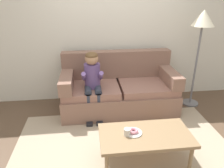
{
  "coord_description": "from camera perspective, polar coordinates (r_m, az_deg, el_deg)",
  "views": [
    {
      "loc": [
        -0.43,
        -2.58,
        1.96
      ],
      "look_at": [
        -0.07,
        0.45,
        0.65
      ],
      "focal_mm": 34.41,
      "sensor_mm": 36.0,
      "label": 1
    }
  ],
  "objects": [
    {
      "name": "ground",
      "position": [
        3.27,
        2.26,
        -13.63
      ],
      "size": [
        10.0,
        10.0,
        0.0
      ],
      "primitive_type": "plane",
      "color": "brown"
    },
    {
      "name": "wall_back",
      "position": [
        4.04,
        -0.6,
        15.26
      ],
      "size": [
        8.0,
        0.1,
        2.8
      ],
      "primitive_type": "cube",
      "color": "silver",
      "rests_on": "ground"
    },
    {
      "name": "area_rug",
      "position": [
        3.07,
        3.01,
        -16.31
      ],
      "size": [
        2.95,
        1.86,
        0.01
      ],
      "primitive_type": "cube",
      "color": "tan",
      "rests_on": "ground"
    },
    {
      "name": "couch",
      "position": [
        3.83,
        1.76,
        -1.6
      ],
      "size": [
        1.97,
        0.9,
        0.99
      ],
      "color": "#846051",
      "rests_on": "ground"
    },
    {
      "name": "coffee_table",
      "position": [
        2.68,
        8.85,
        -13.68
      ],
      "size": [
        1.1,
        0.58,
        0.4
      ],
      "color": "#937551",
      "rests_on": "ground"
    },
    {
      "name": "person_child",
      "position": [
        3.47,
        -5.2,
        1.32
      ],
      "size": [
        0.34,
        0.58,
        1.1
      ],
      "color": "#664C84",
      "rests_on": "ground"
    },
    {
      "name": "plate",
      "position": [
        2.65,
        5.68,
        -12.72
      ],
      "size": [
        0.21,
        0.21,
        0.01
      ],
      "primitive_type": "cylinder",
      "color": "white",
      "rests_on": "coffee_table"
    },
    {
      "name": "donut",
      "position": [
        2.63,
        5.7,
        -12.28
      ],
      "size": [
        0.13,
        0.13,
        0.04
      ],
      "primitive_type": "torus",
      "rotation": [
        0.0,
        0.0,
        1.45
      ],
      "color": "pink",
      "rests_on": "plate"
    },
    {
      "name": "mug",
      "position": [
        2.58,
        4.04,
        -12.64
      ],
      "size": [
        0.08,
        0.08,
        0.09
      ],
      "primitive_type": "cylinder",
      "color": "silver",
      "rests_on": "coffee_table"
    },
    {
      "name": "toy_controller",
      "position": [
        3.47,
        12.8,
        -11.32
      ],
      "size": [
        0.23,
        0.09,
        0.05
      ],
      "rotation": [
        0.0,
        0.0,
        -0.24
      ],
      "color": "gold",
      "rests_on": "ground"
    },
    {
      "name": "floor_lamp",
      "position": [
        3.95,
        22.82,
        13.88
      ],
      "size": [
        0.38,
        0.38,
        1.71
      ],
      "color": "slate",
      "rests_on": "ground"
    }
  ]
}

